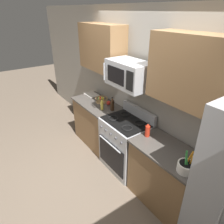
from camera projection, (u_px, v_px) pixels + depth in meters
ground_plane at (93, 181)px, 3.29m from camera, size 16.00×16.00×0.00m
wall_back at (145, 94)px, 3.22m from camera, size 8.00×0.10×2.60m
counter_left at (97, 123)px, 4.08m from camera, size 1.05×0.59×0.91m
range_oven at (125, 144)px, 3.41m from camera, size 0.76×0.63×1.09m
counter_right at (165, 176)px, 2.78m from camera, size 0.98×0.59×0.91m
microwave at (129, 74)px, 2.86m from camera, size 0.69×0.44×0.37m
upper_cabinets_left at (101, 48)px, 3.49m from camera, size 1.04×0.34×0.78m
upper_cabinets_right at (190, 71)px, 2.17m from camera, size 0.97×0.34×0.78m
utensil_crock at (186, 167)px, 2.20m from camera, size 0.20×0.20×0.28m
fruit_basket at (101, 99)px, 3.88m from camera, size 0.24×0.24×0.11m
apple_loose at (109, 103)px, 3.76m from camera, size 0.08×0.08×0.08m
cutting_board at (92, 94)px, 4.22m from camera, size 0.33×0.23×0.02m
bottle_soy at (112, 104)px, 3.53m from camera, size 0.07×0.07×0.25m
bottle_oil at (102, 105)px, 3.56m from camera, size 0.05×0.05×0.21m
bottle_hot_sauce at (148, 130)px, 2.80m from camera, size 0.07×0.07×0.23m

